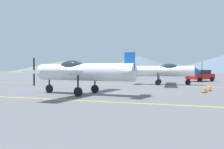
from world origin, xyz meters
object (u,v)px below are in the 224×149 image
(car_sedan, at_px, (200,75))
(traffic_cone_side, at_px, (209,87))
(traffic_cone_front, at_px, (205,89))
(airplane_mid, at_px, (163,71))
(airplane_near, at_px, (80,71))

(car_sedan, distance_m, traffic_cone_side, 15.58)
(traffic_cone_front, relative_size, traffic_cone_side, 1.00)
(airplane_mid, relative_size, traffic_cone_side, 15.62)
(airplane_mid, bearing_deg, traffic_cone_side, -56.52)
(airplane_mid, bearing_deg, traffic_cone_front, -64.44)
(traffic_cone_front, bearing_deg, car_sedan, 89.02)
(car_sedan, bearing_deg, traffic_cone_side, -89.50)
(traffic_cone_side, bearing_deg, traffic_cone_front, -105.14)
(car_sedan, bearing_deg, airplane_near, -111.72)
(airplane_near, height_order, traffic_cone_front, airplane_near)
(airplane_near, height_order, airplane_mid, same)
(car_sedan, xyz_separation_m, traffic_cone_front, (-0.29, -17.15, -0.56))
(airplane_mid, xyz_separation_m, traffic_cone_side, (4.29, -6.48, -1.26))
(airplane_near, distance_m, airplane_mid, 12.56)
(airplane_near, height_order, traffic_cone_side, airplane_near)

